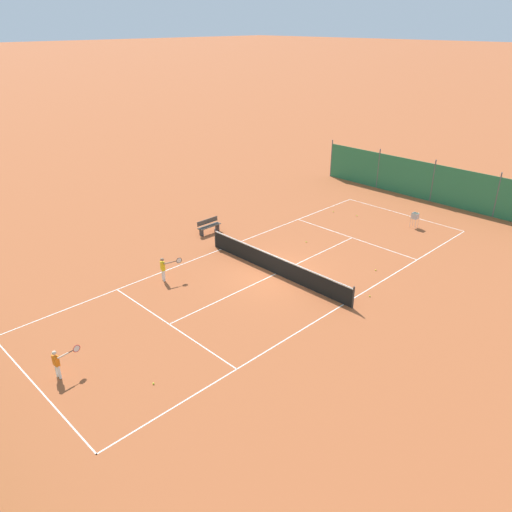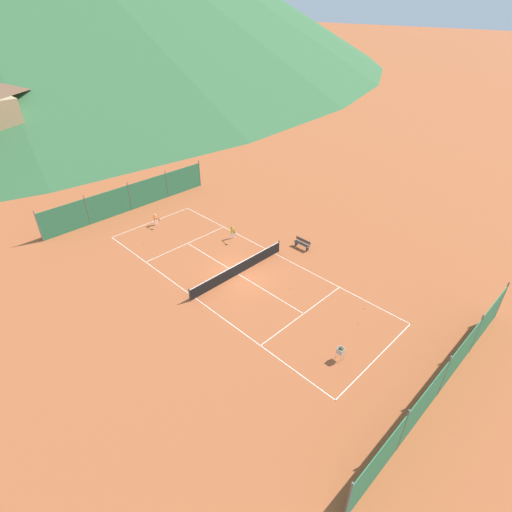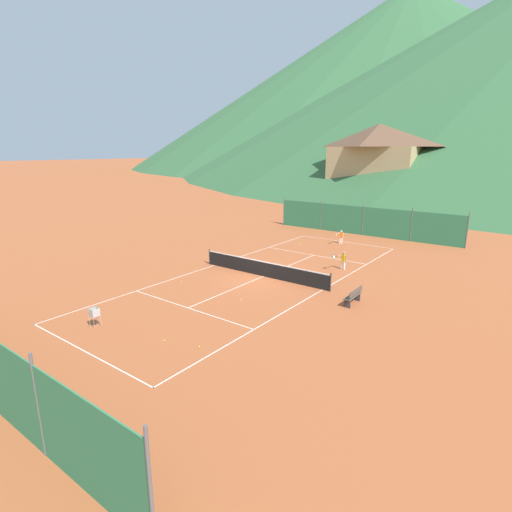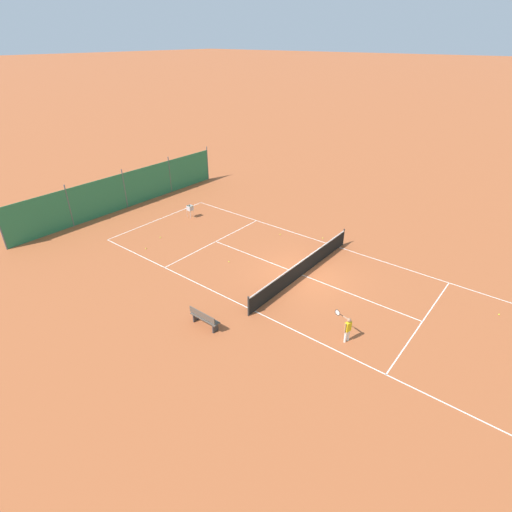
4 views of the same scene
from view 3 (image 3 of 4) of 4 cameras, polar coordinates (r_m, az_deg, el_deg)
name	(u,v)px [view 3 (image 3 of 4)]	position (r m, az deg, el deg)	size (l,w,h in m)	color
ground_plane	(263,276)	(24.76, 1.08, -2.91)	(600.00, 600.00, 0.00)	#A8542D
court_line_markings	(263,276)	(24.76, 1.08, -2.91)	(8.25, 23.85, 0.01)	white
tennis_net	(264,269)	(24.61, 1.08, -1.81)	(9.18, 0.08, 1.06)	#2D2D2D
windscreen_fence_far	(363,221)	(37.79, 15.02, 4.86)	(17.28, 0.08, 2.90)	#2D754C
player_far_service	(341,236)	(33.93, 12.01, 2.82)	(0.38, 0.97, 1.12)	white
player_near_baseline	(343,259)	(26.55, 12.33, -0.46)	(0.61, 0.95, 1.19)	white
tennis_ball_by_net_left	(241,300)	(20.92, -2.18, -6.24)	(0.07, 0.07, 0.07)	#CCE033
tennis_ball_alley_right	(196,268)	(26.58, -8.63, -1.75)	(0.07, 0.07, 0.07)	#CCE033
tennis_ball_near_corner	(199,347)	(16.37, -8.12, -12.71)	(0.07, 0.07, 0.07)	#CCE033
tennis_ball_by_net_right	(164,341)	(17.09, -12.97, -11.71)	(0.07, 0.07, 0.07)	#CCE033
tennis_ball_alley_left	(300,243)	(33.45, 6.36, 1.79)	(0.07, 0.07, 0.07)	#CCE033
tennis_ball_far_corner	(181,281)	(24.13, -10.60, -3.57)	(0.07, 0.07, 0.07)	#CCE033
ball_hopper	(94,313)	(19.01, -22.09, -7.60)	(0.36, 0.36, 0.89)	#B7B7BC
courtside_bench	(353,296)	(20.83, 13.75, -5.55)	(0.36, 1.50, 0.84)	#51473D
alpine_chalet	(377,162)	(62.33, 16.92, 12.69)	(13.00, 10.00, 11.20)	tan
mountain_central_peak	(405,79)	(214.52, 20.57, 22.60)	(250.97, 250.97, 78.89)	#336038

